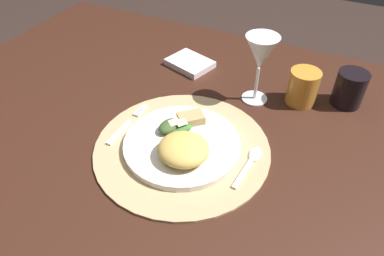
{
  "coord_description": "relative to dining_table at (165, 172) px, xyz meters",
  "views": [
    {
      "loc": [
        0.32,
        -0.51,
        1.25
      ],
      "look_at": [
        0.06,
        0.03,
        0.73
      ],
      "focal_mm": 32.85,
      "sensor_mm": 36.0,
      "label": 1
    }
  ],
  "objects": [
    {
      "name": "dining_table",
      "position": [
        0.0,
        0.0,
        0.0
      ],
      "size": [
        1.35,
        1.09,
        0.71
      ],
      "color": "#381C12",
      "rests_on": "ground"
    },
    {
      "name": "spoon",
      "position": [
        0.21,
        0.0,
        0.14
      ],
      "size": [
        0.03,
        0.13,
        0.01
      ],
      "color": "silver",
      "rests_on": "placemat"
    },
    {
      "name": "salad_greens",
      "position": [
        0.03,
        0.0,
        0.16
      ],
      "size": [
        0.08,
        0.07,
        0.03
      ],
      "color": "#405A2C",
      "rests_on": "dinner_plate"
    },
    {
      "name": "dark_tumbler",
      "position": [
        0.36,
        0.3,
        0.17
      ],
      "size": [
        0.07,
        0.07,
        0.09
      ],
      "primitive_type": "cylinder",
      "color": "black",
      "rests_on": "dining_table"
    },
    {
      "name": "wine_glass",
      "position": [
        0.15,
        0.22,
        0.26
      ],
      "size": [
        0.08,
        0.08,
        0.17
      ],
      "color": "silver",
      "rests_on": "dining_table"
    },
    {
      "name": "napkin",
      "position": [
        -0.07,
        0.29,
        0.14
      ],
      "size": [
        0.14,
        0.13,
        0.02
      ],
      "primitive_type": "cube",
      "rotation": [
        0.0,
        0.0,
        -0.31
      ],
      "color": "white",
      "rests_on": "dining_table"
    },
    {
      "name": "bread_piece",
      "position": [
        0.05,
        0.05,
        0.16
      ],
      "size": [
        0.07,
        0.07,
        0.02
      ],
      "primitive_type": "cube",
      "rotation": [
        0.0,
        0.0,
        0.75
      ],
      "color": "tan",
      "rests_on": "dinner_plate"
    },
    {
      "name": "fork",
      "position": [
        -0.09,
        -0.02,
        0.14
      ],
      "size": [
        0.01,
        0.15,
        0.0
      ],
      "color": "silver",
      "rests_on": "placemat"
    },
    {
      "name": "dinner_plate",
      "position": [
        0.06,
        -0.02,
        0.14
      ],
      "size": [
        0.25,
        0.25,
        0.01
      ],
      "primitive_type": "cylinder",
      "color": "white",
      "rests_on": "placemat"
    },
    {
      "name": "amber_tumbler",
      "position": [
        0.25,
        0.26,
        0.17
      ],
      "size": [
        0.07,
        0.07,
        0.09
      ],
      "primitive_type": "cylinder",
      "color": "orange",
      "rests_on": "dining_table"
    },
    {
      "name": "pasta_serving",
      "position": [
        0.08,
        -0.06,
        0.17
      ],
      "size": [
        0.12,
        0.12,
        0.04
      ],
      "primitive_type": "ellipsoid",
      "rotation": [
        0.0,
        0.0,
        6.15
      ],
      "color": "#E9BB5A",
      "rests_on": "dinner_plate"
    },
    {
      "name": "placemat",
      "position": [
        0.06,
        -0.02,
        0.13
      ],
      "size": [
        0.38,
        0.38,
        0.01
      ],
      "primitive_type": "cylinder",
      "color": "tan",
      "rests_on": "dining_table"
    }
  ]
}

